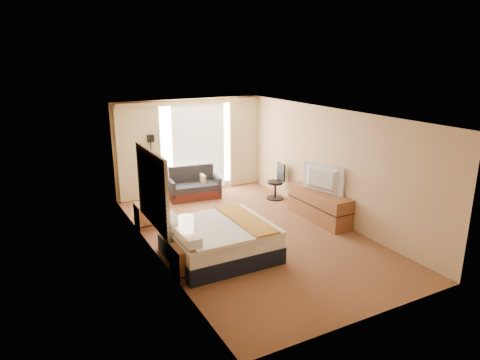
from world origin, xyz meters
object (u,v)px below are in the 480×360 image
floor_lamp (151,154)px  media_dresser (319,205)px  desk_chair (277,183)px  lamp_left (186,223)px  bed (219,240)px  lamp_right (145,187)px  nightstand_right (147,215)px  television (320,179)px  nightstand_left (187,261)px  loveseat (194,188)px

floor_lamp → media_dresser: bearing=-47.9°
media_dresser → desk_chair: desk_chair is taller
media_dresser → lamp_left: lamp_left is taller
media_dresser → bed: size_ratio=0.94×
media_dresser → floor_lamp: size_ratio=1.03×
lamp_right → media_dresser: bearing=-20.5°
nightstand_right → television: 4.02m
bed → nightstand_right: bearing=111.1°
lamp_left → nightstand_right: bearing=90.5°
media_dresser → lamp_left: (-3.68, -1.02, 0.62)m
nightstand_left → floor_lamp: 4.51m
loveseat → lamp_right: 2.40m
nightstand_left → lamp_left: 0.70m
nightstand_left → lamp_right: bearing=90.0°
loveseat → lamp_right: lamp_right is taller
floor_lamp → desk_chair: 3.42m
bed → desk_chair: bearing=40.3°
television → nightstand_left: bearing=90.3°
nightstand_left → lamp_left: bearing=54.2°
media_dresser → lamp_right: bearing=159.5°
loveseat → desk_chair: bearing=-23.4°
floor_lamp → lamp_right: floor_lamp is taller
floor_lamp → television: bearing=-48.9°
nightstand_left → lamp_right: 2.53m
lamp_left → television: television is taller
bed → television: (2.84, 0.60, 0.68)m
media_dresser → bed: 2.96m
loveseat → floor_lamp: floor_lamp is taller
nightstand_left → loveseat: loveseat is taller
nightstand_right → loveseat: (1.72, 1.45, 0.00)m
floor_lamp → bed: bearing=-88.7°
desk_chair → television: bearing=-87.4°
floor_lamp → television: floor_lamp is taller
nightstand_left → loveseat: size_ratio=0.39×
media_dresser → loveseat: size_ratio=1.26×
television → media_dresser: bearing=-57.9°
nightstand_left → lamp_left: lamp_left is taller
loveseat → television: television is taller
bed → desk_chair: size_ratio=2.00×
bed → floor_lamp: floor_lamp is taller
nightstand_right → television: bearing=-22.4°
nightstand_left → nightstand_right: same height
television → desk_chair: bearing=-15.7°
lamp_left → lamp_right: 2.40m
lamp_left → lamp_right: bearing=90.5°
floor_lamp → desk_chair: bearing=-27.4°
nightstand_left → media_dresser: size_ratio=0.31×
television → lamp_left: bearing=89.9°
nightstand_left → lamp_right: size_ratio=1.03×
bed → lamp_right: 2.27m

